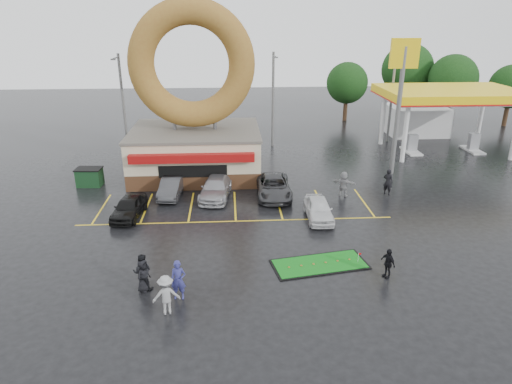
{
  "coord_description": "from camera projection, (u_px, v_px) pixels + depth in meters",
  "views": [
    {
      "loc": [
        -0.33,
        -22.86,
        12.25
      ],
      "look_at": [
        1.25,
        2.79,
        2.2
      ],
      "focal_mm": 32.0,
      "sensor_mm": 36.0,
      "label": 1
    }
  ],
  "objects": [
    {
      "name": "car_silver",
      "position": [
        216.0,
        188.0,
        32.48
      ],
      "size": [
        2.61,
        5.04,
        1.4
      ],
      "primitive_type": "imported",
      "rotation": [
        0.0,
        0.0,
        -0.14
      ],
      "color": "#939397",
      "rests_on": "ground"
    },
    {
      "name": "car_white",
      "position": [
        319.0,
        209.0,
        29.04
      ],
      "size": [
        1.67,
        3.97,
        1.34
      ],
      "primitive_type": "imported",
      "rotation": [
        0.0,
        0.0,
        -0.02
      ],
      "color": "silver",
      "rests_on": "ground"
    },
    {
      "name": "donut_shop",
      "position": [
        194.0,
        120.0,
        35.99
      ],
      "size": [
        10.2,
        8.7,
        13.5
      ],
      "color": "#472B19",
      "rests_on": "ground"
    },
    {
      "name": "streetlight_mid",
      "position": [
        273.0,
        98.0,
        43.66
      ],
      "size": [
        0.4,
        2.21,
        9.0
      ],
      "color": "slate",
      "rests_on": "ground"
    },
    {
      "name": "gas_station",
      "position": [
        434.0,
        107.0,
        44.99
      ],
      "size": [
        12.3,
        13.65,
        5.9
      ],
      "color": "silver",
      "rests_on": "ground"
    },
    {
      "name": "tree_far_b",
      "position": [
        511.0,
        87.0,
        51.93
      ],
      "size": [
        4.9,
        4.9,
        7.0
      ],
      "color": "#332114",
      "rests_on": "ground"
    },
    {
      "name": "person_cameraman",
      "position": [
        388.0,
        263.0,
        22.5
      ],
      "size": [
        0.73,
        0.99,
        1.56
      ],
      "primitive_type": "imported",
      "rotation": [
        0.0,
        0.0,
        -1.14
      ],
      "color": "black",
      "rests_on": "ground"
    },
    {
      "name": "ground",
      "position": [
        237.0,
        247.0,
        25.73
      ],
      "size": [
        120.0,
        120.0,
        0.0
      ],
      "primitive_type": "plane",
      "color": "black",
      "rests_on": "ground"
    },
    {
      "name": "car_grey",
      "position": [
        274.0,
        187.0,
        32.66
      ],
      "size": [
        2.5,
        5.19,
        1.42
      ],
      "primitive_type": "imported",
      "rotation": [
        0.0,
        0.0,
        -0.03
      ],
      "color": "#333336",
      "rests_on": "ground"
    },
    {
      "name": "car_black",
      "position": [
        129.0,
        207.0,
        29.3
      ],
      "size": [
        2.08,
        4.14,
        1.35
      ],
      "primitive_type": "imported",
      "rotation": [
        0.0,
        0.0,
        -0.13
      ],
      "color": "black",
      "rests_on": "ground"
    },
    {
      "name": "person_walker_near",
      "position": [
        344.0,
        184.0,
        32.62
      ],
      "size": [
        1.75,
        1.28,
        1.83
      ],
      "primitive_type": "imported",
      "rotation": [
        0.0,
        0.0,
        2.65
      ],
      "color": "gray",
      "rests_on": "ground"
    },
    {
      "name": "tree_far_a",
      "position": [
        453.0,
        79.0,
        53.21
      ],
      "size": [
        5.6,
        5.6,
        8.0
      ],
      "color": "#332114",
      "rests_on": "ground"
    },
    {
      "name": "shell_sign",
      "position": [
        401.0,
        82.0,
        34.94
      ],
      "size": [
        2.2,
        0.36,
        10.6
      ],
      "color": "slate",
      "rests_on": "ground"
    },
    {
      "name": "person_blackjkt",
      "position": [
        142.0,
        272.0,
        21.43
      ],
      "size": [
        0.94,
        0.75,
        1.86
      ],
      "primitive_type": "imported",
      "rotation": [
        0.0,
        0.0,
        3.09
      ],
      "color": "black",
      "rests_on": "ground"
    },
    {
      "name": "person_hoodie",
      "position": [
        166.0,
        295.0,
        19.7
      ],
      "size": [
        1.3,
        0.9,
        1.85
      ],
      "primitive_type": "imported",
      "rotation": [
        0.0,
        0.0,
        3.33
      ],
      "color": "gray",
      "rests_on": "ground"
    },
    {
      "name": "person_walker_far",
      "position": [
        388.0,
        182.0,
        32.87
      ],
      "size": [
        0.84,
        0.81,
        1.93
      ],
      "primitive_type": "imported",
      "rotation": [
        0.0,
        0.0,
        2.43
      ],
      "color": "black",
      "rests_on": "ground"
    },
    {
      "name": "streetlight_left",
      "position": [
        123.0,
        101.0,
        41.93
      ],
      "size": [
        0.4,
        2.21,
        9.0
      ],
      "color": "slate",
      "rests_on": "ground"
    },
    {
      "name": "tree_far_d",
      "position": [
        347.0,
        83.0,
        54.62
      ],
      "size": [
        4.9,
        4.9,
        7.0
      ],
      "color": "#332114",
      "rests_on": "ground"
    },
    {
      "name": "car_dgrey",
      "position": [
        171.0,
        187.0,
        32.67
      ],
      "size": [
        1.7,
        4.08,
        1.31
      ],
      "primitive_type": "imported",
      "rotation": [
        0.0,
        0.0,
        -0.08
      ],
      "color": "#323234",
      "rests_on": "ground"
    },
    {
      "name": "putting_green",
      "position": [
        320.0,
        264.0,
        23.86
      ],
      "size": [
        5.24,
        2.98,
        0.62
      ],
      "color": "black",
      "rests_on": "ground"
    },
    {
      "name": "streetlight_right",
      "position": [
        392.0,
        95.0,
        45.28
      ],
      "size": [
        0.4,
        2.21,
        9.0
      ],
      "color": "slate",
      "rests_on": "ground"
    },
    {
      "name": "tree_far_c",
      "position": [
        407.0,
        70.0,
        56.47
      ],
      "size": [
        6.3,
        6.3,
        9.0
      ],
      "color": "#332114",
      "rests_on": "ground"
    },
    {
      "name": "person_blue",
      "position": [
        178.0,
        280.0,
        20.74
      ],
      "size": [
        0.73,
        0.51,
        1.92
      ],
      "primitive_type": "imported",
      "rotation": [
        0.0,
        0.0,
        -0.08
      ],
      "color": "navy",
      "rests_on": "ground"
    },
    {
      "name": "dumpster",
      "position": [
        90.0,
        177.0,
        34.68
      ],
      "size": [
        1.88,
        1.32,
        1.3
      ],
      "primitive_type": "cube",
      "rotation": [
        0.0,
        0.0,
        -0.07
      ],
      "color": "#173B1E",
      "rests_on": "ground"
    },
    {
      "name": "person_bystander",
      "position": [
        143.0,
        275.0,
        21.36
      ],
      "size": [
        0.82,
        0.96,
        1.66
      ],
      "primitive_type": "imported",
      "rotation": [
        0.0,
        0.0,
        1.14
      ],
      "color": "black",
      "rests_on": "ground"
    }
  ]
}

